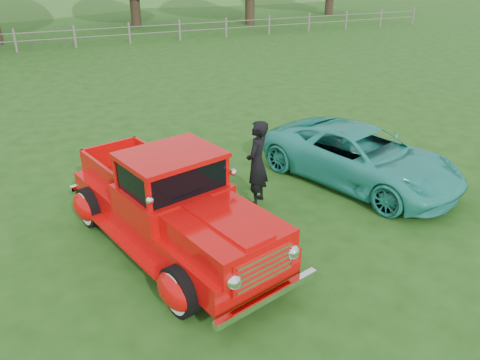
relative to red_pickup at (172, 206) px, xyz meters
name	(u,v)px	position (x,y,z in m)	size (l,w,h in m)	color
ground	(240,262)	(0.84, -0.92, -0.80)	(140.00, 140.00, 0.00)	#1D4612
distant_hills	(9,39)	(-3.24, 58.55, -5.34)	(116.00, 60.00, 18.00)	#316A27
fence_line	(75,37)	(0.84, 21.08, -0.19)	(48.00, 0.12, 1.20)	slate
red_pickup	(172,206)	(0.00, 0.00, 0.00)	(3.12, 5.26, 1.78)	black
teal_sedan	(361,156)	(4.52, 0.78, -0.18)	(2.05, 4.45, 1.24)	teal
man	(257,163)	(2.00, 0.84, 0.08)	(0.64, 0.42, 1.76)	black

